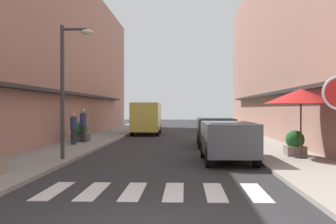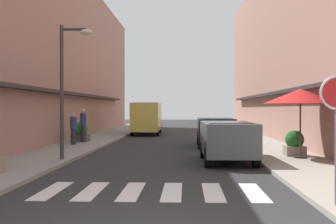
% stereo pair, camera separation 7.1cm
% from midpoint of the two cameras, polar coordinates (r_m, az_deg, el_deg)
% --- Properties ---
extents(ground_plane, '(96.04, 96.04, 0.00)m').
position_cam_midpoint_polar(ground_plane, '(23.73, 0.50, -4.21)').
color(ground_plane, '#2B2B2D').
extents(sidewalk_left, '(2.69, 61.12, 0.12)m').
position_cam_midpoint_polar(sidewalk_left, '(24.33, -10.61, -3.96)').
color(sidewalk_left, gray).
rests_on(sidewalk_left, ground_plane).
extents(sidewalk_right, '(2.69, 61.12, 0.12)m').
position_cam_midpoint_polar(sidewalk_right, '(24.04, 11.75, -4.02)').
color(sidewalk_right, '#9E998E').
rests_on(sidewalk_right, ground_plane).
extents(building_row_left, '(5.50, 41.29, 10.82)m').
position_cam_midpoint_polar(building_row_left, '(26.73, -18.18, 7.90)').
color(building_row_left, '#A87A6B').
rests_on(building_row_left, ground_plane).
extents(building_row_right, '(5.50, 41.29, 11.95)m').
position_cam_midpoint_polar(building_row_right, '(26.31, 19.73, 9.26)').
color(building_row_right, '#A87A6B').
rests_on(building_row_right, ground_plane).
extents(crosswalk, '(5.20, 2.20, 0.01)m').
position_cam_midpoint_polar(crosswalk, '(9.83, -2.21, -10.92)').
color(crosswalk, silver).
rests_on(crosswalk, ground_plane).
extents(parked_car_near, '(1.87, 3.96, 1.47)m').
position_cam_midpoint_polar(parked_car_near, '(15.03, 8.16, -3.44)').
color(parked_car_near, '#4C5156').
rests_on(parked_car_near, ground_plane).
extents(parked_car_mid, '(1.84, 4.10, 1.47)m').
position_cam_midpoint_polar(parked_car_mid, '(21.13, 6.48, -2.30)').
color(parked_car_mid, black).
rests_on(parked_car_mid, ground_plane).
extents(delivery_van, '(2.08, 5.43, 2.37)m').
position_cam_midpoint_polar(delivery_van, '(30.76, -3.05, -0.51)').
color(delivery_van, '#D8CC4C').
rests_on(delivery_van, ground_plane).
extents(street_lamp, '(1.19, 0.28, 4.83)m').
position_cam_midpoint_polar(street_lamp, '(15.31, -13.80, 4.82)').
color(street_lamp, '#38383D').
rests_on(street_lamp, sidewalk_left).
extents(cafe_umbrella, '(2.73, 2.73, 2.56)m').
position_cam_midpoint_polar(cafe_umbrella, '(15.98, 17.79, 2.06)').
color(cafe_umbrella, '#262626').
rests_on(cafe_umbrella, sidewalk_right).
extents(planter_midblock, '(0.74, 0.74, 0.98)m').
position_cam_midpoint_polar(planter_midblock, '(16.76, 17.04, -4.19)').
color(planter_midblock, gray).
rests_on(planter_midblock, sidewalk_right).
extents(planter_far, '(0.90, 0.90, 1.08)m').
position_cam_midpoint_polar(planter_far, '(23.39, -12.08, -2.77)').
color(planter_far, '#4C4C4C').
rests_on(planter_far, sidewalk_left).
extents(pedestrian_walking_near, '(0.34, 0.34, 1.61)m').
position_cam_midpoint_polar(pedestrian_walking_near, '(21.36, -13.03, -2.17)').
color(pedestrian_walking_near, '#282B33').
rests_on(pedestrian_walking_near, sidewalk_left).
extents(pedestrian_walking_far, '(0.34, 0.34, 1.82)m').
position_cam_midpoint_polar(pedestrian_walking_far, '(22.82, -11.74, -1.68)').
color(pedestrian_walking_far, '#282B33').
rests_on(pedestrian_walking_far, sidewalk_left).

